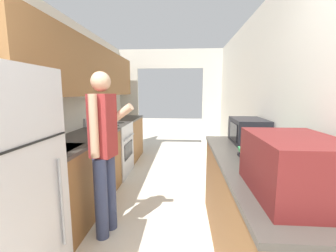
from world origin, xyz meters
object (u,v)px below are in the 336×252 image
range_oven (111,149)px  person (104,150)px  microwave (248,131)px  book_stack (255,154)px  suitcase (293,166)px

range_oven → person: (0.49, -1.69, 0.44)m
microwave → book_stack: size_ratio=1.98×
person → suitcase: 1.69m
range_oven → book_stack: range_oven is taller
person → microwave: size_ratio=3.16×
suitcase → microwave: suitcase is taller
range_oven → microwave: 2.48m
range_oven → person: bearing=-73.8°
person → microwave: bearing=-65.0°
suitcase → book_stack: size_ratio=2.39×
range_oven → person: size_ratio=0.63×
microwave → book_stack: microwave is taller
suitcase → book_stack: (0.00, 0.66, -0.12)m
person → microwave: 1.56m
suitcase → microwave: bearing=85.0°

